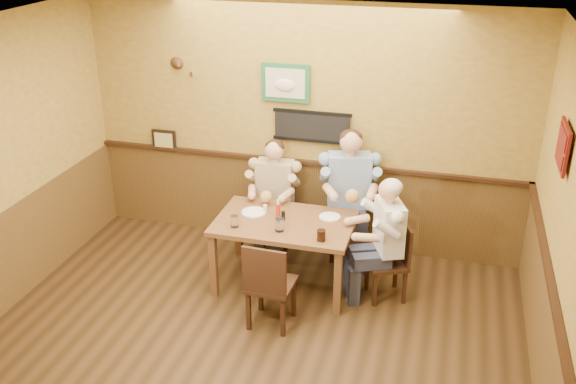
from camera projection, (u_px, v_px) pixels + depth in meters
The scene contains 17 objects.
room at pixel (249, 189), 4.94m from camera, with size 5.02×5.03×2.81m.
dining_table at pixel (285, 229), 6.55m from camera, with size 1.40×0.90×0.75m.
chair_back_left at pixel (275, 215), 7.37m from camera, with size 0.39×0.39×0.84m, color #341E10, non-canonical shape.
chair_back_right at pixel (348, 217), 7.20m from camera, with size 0.44×0.44×0.95m, color #341E10, non-canonical shape.
chair_right_end at pixel (387, 261), 6.45m from camera, with size 0.38×0.38×0.82m, color #341E10, non-canonical shape.
chair_near_side at pixel (271, 282), 6.01m from camera, with size 0.42×0.42×0.91m, color #341E10, non-canonical shape.
diner_tan_shirt at pixel (275, 201), 7.29m from camera, with size 0.55×0.55×1.20m, color #C5AF87, non-canonical shape.
diner_blue_polo at pixel (348, 201), 7.12m from camera, with size 0.63×0.63×1.36m, color #7D97BC, non-canonical shape.
diner_white_elder at pixel (388, 246), 6.37m from camera, with size 0.54×0.54×1.17m, color silver, non-canonical shape.
water_glass_left at pixel (235, 221), 6.38m from camera, with size 0.08×0.08×0.12m, color silver.
water_glass_mid at pixel (279, 225), 6.29m from camera, with size 0.09×0.09×0.13m, color silver.
cola_tumbler at pixel (321, 235), 6.12m from camera, with size 0.08×0.08×0.11m, color black.
hot_sauce_bottle at pixel (278, 211), 6.50m from camera, with size 0.05×0.05×0.20m, color red.
salt_shaker at pixel (265, 209), 6.65m from camera, with size 0.04×0.04×0.10m, color silver.
pepper_shaker at pixel (283, 216), 6.52m from camera, with size 0.04×0.04×0.10m, color black.
plate_far_left at pixel (254, 212), 6.68m from camera, with size 0.26×0.26×0.02m, color white.
plate_far_right at pixel (330, 217), 6.58m from camera, with size 0.22×0.22×0.01m, color white.
Camera 1 is at (1.60, -4.10, 3.71)m, focal length 40.00 mm.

